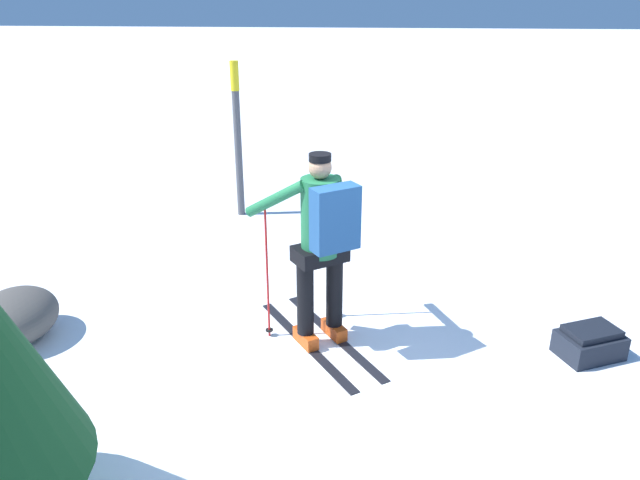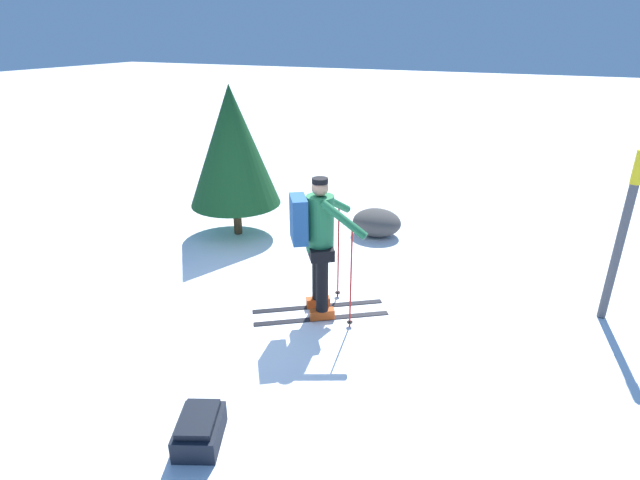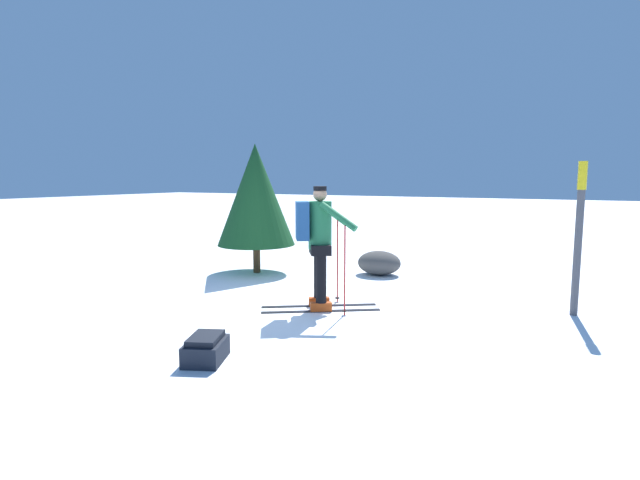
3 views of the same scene
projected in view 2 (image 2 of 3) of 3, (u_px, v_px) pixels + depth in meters
The scene contains 6 objects.
ground_plane at pixel (262, 311), 6.33m from camera, with size 80.00×80.00×0.00m, color white.
skier at pixel (317, 238), 5.87m from camera, with size 1.61×1.29×1.75m.
dropped_backpack at pixel (199, 430), 4.27m from camera, with size 0.54×0.63×0.27m.
trail_marker at pixel (624, 226), 5.72m from camera, with size 0.11×0.11×2.09m.
rock_boulder at pixel (377, 222), 8.57m from camera, with size 0.84×0.71×0.46m, color #474442.
pine_tree at pixel (232, 146), 8.13m from camera, with size 1.51×1.51×2.52m.
Camera 2 is at (2.92, -4.69, 3.29)m, focal length 28.00 mm.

